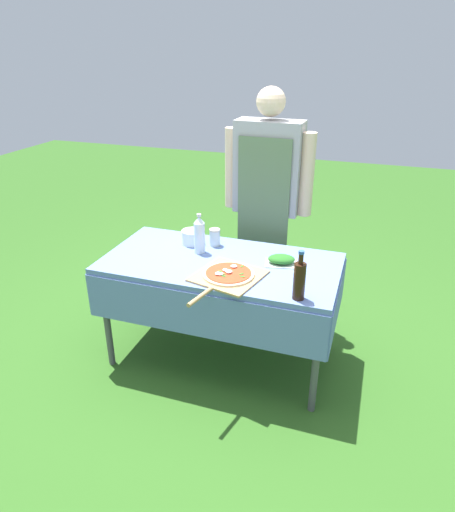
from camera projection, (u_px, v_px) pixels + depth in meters
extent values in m
plane|color=#2D5B1E|center=(221.00, 356.00, 3.12)|extent=(12.00, 12.00, 0.00)
cube|color=#607AB7|center=(221.00, 263.00, 2.82)|extent=(1.45, 0.73, 0.04)
cube|color=#607AB7|center=(199.00, 316.00, 2.57)|extent=(1.45, 0.01, 0.28)
cube|color=#607AB7|center=(238.00, 262.00, 3.20)|extent=(1.45, 0.01, 0.28)
cube|color=#607AB7|center=(120.00, 269.00, 3.10)|extent=(0.01, 0.73, 0.28)
cube|color=#607AB7|center=(338.00, 305.00, 2.67)|extent=(0.01, 0.73, 0.28)
cylinder|color=#4C4C51|center=(107.00, 320.00, 2.90)|extent=(0.04, 0.04, 0.69)
cylinder|color=#4C4C51|center=(316.00, 362.00, 2.52)|extent=(0.04, 0.04, 0.69)
cylinder|color=#4C4C51|center=(151.00, 277.00, 3.42)|extent=(0.04, 0.04, 0.69)
cylinder|color=#4C4C51|center=(330.00, 307.00, 3.04)|extent=(0.04, 0.04, 0.69)
cylinder|color=#4C4C51|center=(275.00, 265.00, 3.43)|extent=(0.12, 0.12, 0.84)
cylinder|color=#4C4C51|center=(254.00, 262.00, 3.48)|extent=(0.12, 0.12, 0.84)
cube|color=#99999E|center=(268.00, 167.00, 3.14)|extent=(0.46, 0.21, 0.63)
cube|color=#56704C|center=(263.00, 205.00, 3.15)|extent=(0.37, 0.02, 0.92)
cylinder|color=beige|center=(307.00, 175.00, 3.07)|extent=(0.10, 0.10, 0.56)
cylinder|color=beige|center=(232.00, 168.00, 3.24)|extent=(0.10, 0.10, 0.56)
sphere|color=beige|center=(271.00, 102.00, 2.96)|extent=(0.19, 0.19, 0.19)
cube|color=tan|center=(228.00, 276.00, 2.62)|extent=(0.43, 0.43, 0.01)
cylinder|color=tan|center=(200.00, 297.00, 2.40)|extent=(0.07, 0.21, 0.02)
cylinder|color=beige|center=(228.00, 274.00, 2.61)|extent=(0.30, 0.30, 0.01)
cylinder|color=#D14223|center=(228.00, 273.00, 2.61)|extent=(0.26, 0.26, 0.00)
ellipsoid|color=white|center=(229.00, 272.00, 2.59)|extent=(0.05, 0.05, 0.02)
ellipsoid|color=white|center=(221.00, 274.00, 2.57)|extent=(0.04, 0.04, 0.01)
ellipsoid|color=white|center=(225.00, 270.00, 2.62)|extent=(0.04, 0.04, 0.01)
ellipsoid|color=white|center=(234.00, 266.00, 2.66)|extent=(0.05, 0.05, 0.01)
ellipsoid|color=white|center=(228.00, 271.00, 2.60)|extent=(0.05, 0.04, 0.01)
ellipsoid|color=white|center=(218.00, 273.00, 2.58)|extent=(0.04, 0.04, 0.01)
ellipsoid|color=#286B23|center=(222.00, 274.00, 2.58)|extent=(0.04, 0.03, 0.00)
ellipsoid|color=#286B23|center=(242.00, 277.00, 2.55)|extent=(0.03, 0.02, 0.00)
ellipsoid|color=#286B23|center=(220.00, 272.00, 2.61)|extent=(0.04, 0.04, 0.00)
ellipsoid|color=#286B23|center=(242.00, 266.00, 2.67)|extent=(0.02, 0.03, 0.00)
ellipsoid|color=#286B23|center=(223.00, 276.00, 2.56)|extent=(0.04, 0.03, 0.00)
ellipsoid|color=#286B23|center=(241.00, 274.00, 2.58)|extent=(0.03, 0.03, 0.00)
cylinder|color=black|center=(299.00, 281.00, 2.36)|extent=(0.06, 0.06, 0.20)
cylinder|color=black|center=(301.00, 259.00, 2.30)|extent=(0.03, 0.03, 0.06)
cylinder|color=#335BB2|center=(301.00, 252.00, 2.28)|extent=(0.03, 0.03, 0.02)
cylinder|color=silver|center=(200.00, 238.00, 2.88)|extent=(0.07, 0.07, 0.20)
cone|color=silver|center=(199.00, 220.00, 2.83)|extent=(0.07, 0.07, 0.04)
cylinder|color=silver|center=(199.00, 215.00, 2.82)|extent=(0.03, 0.03, 0.02)
cube|color=silver|center=(281.00, 263.00, 2.77)|extent=(0.22, 0.17, 0.01)
ellipsoid|color=#286B23|center=(281.00, 259.00, 2.76)|extent=(0.18, 0.15, 0.05)
cylinder|color=silver|center=(192.00, 237.00, 3.03)|extent=(0.14, 0.14, 0.09)
cylinder|color=silver|center=(215.00, 238.00, 3.00)|extent=(0.07, 0.07, 0.10)
cylinder|color=#D14223|center=(215.00, 240.00, 3.01)|extent=(0.06, 0.06, 0.07)
cylinder|color=#B7B2A3|center=(215.00, 230.00, 2.98)|extent=(0.07, 0.07, 0.01)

